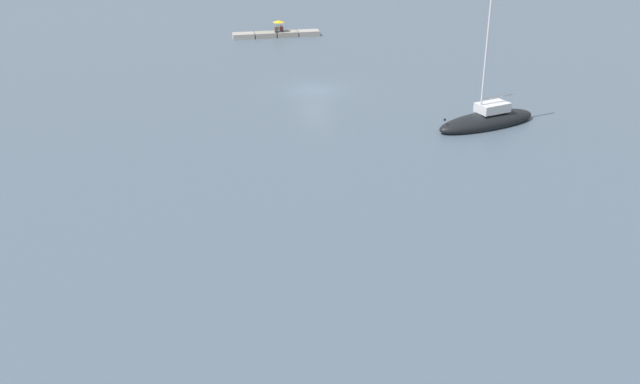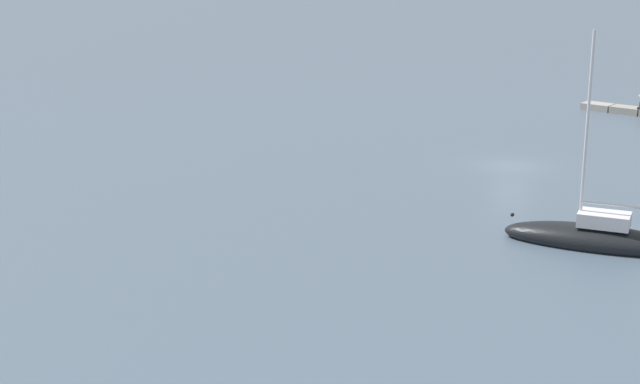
# 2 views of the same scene
# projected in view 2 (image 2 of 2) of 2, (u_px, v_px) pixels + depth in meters

# --- Properties ---
(ground_plane) EXTENTS (500.00, 500.00, 0.00)m
(ground_plane) POSITION_uv_depth(u_px,v_px,m) (511.00, 166.00, 57.69)
(ground_plane) COLOR #475666
(sailboat_black_near) EXTENTS (8.42, 4.47, 10.15)m
(sailboat_black_near) POSITION_uv_depth(u_px,v_px,m) (594.00, 238.00, 43.05)
(sailboat_black_near) COLOR black
(sailboat_black_near) RESTS_ON ground_plane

